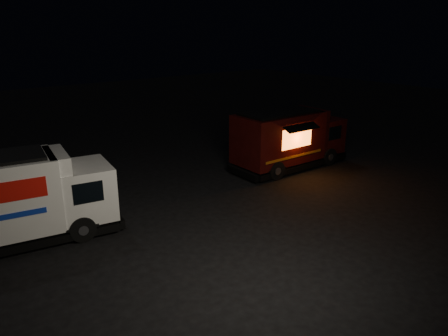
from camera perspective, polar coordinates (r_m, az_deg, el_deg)
ground at (r=14.74m, az=-1.86°, el=-8.62°), size 80.00×80.00×0.00m
white_truck at (r=15.18m, az=-25.87°, el=-3.73°), size 6.69×3.22×2.91m
red_truck at (r=21.32m, az=8.64°, el=3.84°), size 6.17×2.42×2.84m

